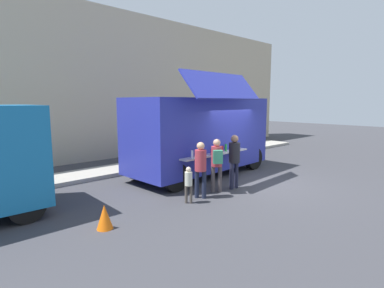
# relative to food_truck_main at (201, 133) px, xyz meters

# --- Properties ---
(ground_plane) EXTENTS (60.00, 60.00, 0.00)m
(ground_plane) POSITION_rel_food_truck_main_xyz_m (0.56, -2.13, -1.60)
(ground_plane) COLOR #38383D
(curb_strip) EXTENTS (28.00, 1.60, 0.15)m
(curb_strip) POSITION_rel_food_truck_main_xyz_m (-4.00, 2.62, -1.53)
(curb_strip) COLOR #9E998E
(curb_strip) RESTS_ON ground
(building_behind) EXTENTS (32.00, 2.40, 7.24)m
(building_behind) POSITION_rel_food_truck_main_xyz_m (-3.00, 6.52, 2.02)
(building_behind) COLOR #BAAA8C
(building_behind) RESTS_ON ground
(food_truck_main) EXTENTS (5.94, 3.30, 3.77)m
(food_truck_main) POSITION_rel_food_truck_main_xyz_m (0.00, 0.00, 0.00)
(food_truck_main) COLOR #2931A2
(food_truck_main) RESTS_ON ground
(traffic_cone_orange) EXTENTS (0.36, 0.36, 0.55)m
(traffic_cone_orange) POSITION_rel_food_truck_main_xyz_m (-5.12, -2.18, -1.33)
(traffic_cone_orange) COLOR orange
(traffic_cone_orange) RESTS_ON ground
(trash_bin) EXTENTS (0.60, 0.60, 0.86)m
(trash_bin) POSITION_rel_food_truck_main_xyz_m (4.05, 2.32, -1.17)
(trash_bin) COLOR #2E5E34
(trash_bin) RESTS_ON ground
(customer_front_ordering) EXTENTS (0.37, 0.36, 1.75)m
(customer_front_ordering) POSITION_rel_food_truck_main_xyz_m (-0.58, -2.13, -0.56)
(customer_front_ordering) COLOR #202136
(customer_front_ordering) RESTS_ON ground
(customer_mid_with_backpack) EXTENTS (0.50, 0.53, 1.67)m
(customer_mid_with_backpack) POSITION_rel_food_truck_main_xyz_m (-1.30, -2.03, -0.58)
(customer_mid_with_backpack) COLOR #4C4345
(customer_mid_with_backpack) RESTS_ON ground
(customer_rear_waiting) EXTENTS (0.34, 0.34, 1.65)m
(customer_rear_waiting) POSITION_rel_food_truck_main_xyz_m (-2.06, -2.09, -0.61)
(customer_rear_waiting) COLOR #1D2339
(customer_rear_waiting) RESTS_ON ground
(child_near_queue) EXTENTS (0.21, 0.21, 1.03)m
(child_near_queue) POSITION_rel_food_truck_main_xyz_m (-2.62, -2.19, -0.99)
(child_near_queue) COLOR #4F4640
(child_near_queue) RESTS_ON ground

